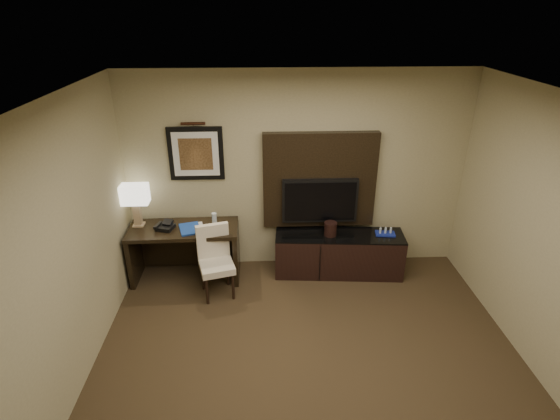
{
  "coord_description": "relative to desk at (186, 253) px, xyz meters",
  "views": [
    {
      "loc": [
        -0.47,
        -2.92,
        3.39
      ],
      "look_at": [
        -0.25,
        1.8,
        1.15
      ],
      "focal_mm": 28.0,
      "sensor_mm": 36.0,
      "label": 1
    }
  ],
  "objects": [
    {
      "name": "floor",
      "position": [
        1.5,
        -2.15,
        -0.38
      ],
      "size": [
        4.5,
        5.0,
        0.01
      ],
      "primitive_type": "cube",
      "color": "#352718",
      "rests_on": "ground"
    },
    {
      "name": "ceiling",
      "position": [
        1.5,
        -2.15,
        2.32
      ],
      "size": [
        4.5,
        5.0,
        0.01
      ],
      "primitive_type": "cube",
      "color": "silver",
      "rests_on": "wall_back"
    },
    {
      "name": "wall_back",
      "position": [
        1.5,
        0.35,
        0.97
      ],
      "size": [
        4.5,
        0.01,
        2.7
      ],
      "primitive_type": "cube",
      "color": "tan",
      "rests_on": "floor"
    },
    {
      "name": "wall_left",
      "position": [
        -0.75,
        -2.15,
        0.97
      ],
      "size": [
        0.01,
        5.0,
        2.7
      ],
      "primitive_type": "cube",
      "color": "tan",
      "rests_on": "floor"
    },
    {
      "name": "desk",
      "position": [
        0.0,
        0.0,
        0.0
      ],
      "size": [
        1.42,
        0.63,
        0.76
      ],
      "primitive_type": "cube",
      "rotation": [
        0.0,
        0.0,
        0.02
      ],
      "color": "black",
      "rests_on": "floor"
    },
    {
      "name": "credenza",
      "position": [
        2.07,
        0.03,
        -0.08
      ],
      "size": [
        1.75,
        0.61,
        0.59
      ],
      "primitive_type": "cube",
      "rotation": [
        0.0,
        0.0,
        -0.08
      ],
      "color": "black",
      "rests_on": "floor"
    },
    {
      "name": "tv_wall_panel",
      "position": [
        1.8,
        0.29,
        0.89
      ],
      "size": [
        1.5,
        0.12,
        1.3
      ],
      "primitive_type": "cube",
      "color": "black",
      "rests_on": "wall_back"
    },
    {
      "name": "tv",
      "position": [
        1.8,
        0.19,
        0.64
      ],
      "size": [
        1.0,
        0.08,
        0.6
      ],
      "primitive_type": "cube",
      "color": "black",
      "rests_on": "tv_wall_panel"
    },
    {
      "name": "artwork",
      "position": [
        0.2,
        0.33,
        1.27
      ],
      "size": [
        0.7,
        0.04,
        0.7
      ],
      "primitive_type": "cube",
      "color": "black",
      "rests_on": "wall_back"
    },
    {
      "name": "picture_light",
      "position": [
        0.2,
        0.29,
        1.67
      ],
      "size": [
        0.04,
        0.04,
        0.3
      ],
      "primitive_type": "cylinder",
      "color": "#432315",
      "rests_on": "wall_back"
    },
    {
      "name": "desk_chair",
      "position": [
        0.45,
        -0.41,
        0.05
      ],
      "size": [
        0.52,
        0.56,
        0.85
      ],
      "primitive_type": null,
      "rotation": [
        0.0,
        0.0,
        0.27
      ],
      "color": "beige",
      "rests_on": "floor"
    },
    {
      "name": "table_lamp",
      "position": [
        -0.59,
        0.1,
        0.69
      ],
      "size": [
        0.42,
        0.28,
        0.62
      ],
      "primitive_type": null,
      "rotation": [
        0.0,
        0.0,
        -0.18
      ],
      "color": "tan",
      "rests_on": "desk"
    },
    {
      "name": "desk_phone",
      "position": [
        -0.22,
        -0.02,
        0.43
      ],
      "size": [
        0.26,
        0.24,
        0.1
      ],
      "primitive_type": null,
      "rotation": [
        0.0,
        0.0,
        -0.29
      ],
      "color": "black",
      "rests_on": "desk"
    },
    {
      "name": "blue_folder",
      "position": [
        0.1,
        -0.05,
        0.39
      ],
      "size": [
        0.33,
        0.39,
        0.02
      ],
      "primitive_type": "cube",
      "rotation": [
        0.0,
        0.0,
        0.28
      ],
      "color": "#173E9A",
      "rests_on": "desk"
    },
    {
      "name": "book",
      "position": [
        0.1,
        -0.01,
        0.49
      ],
      "size": [
        0.16,
        0.05,
        0.22
      ],
      "primitive_type": "imported",
      "rotation": [
        0.0,
        0.0,
        0.2
      ],
      "color": "tan",
      "rests_on": "desk"
    },
    {
      "name": "water_bottle",
      "position": [
        0.41,
        0.02,
        0.47
      ],
      "size": [
        0.07,
        0.07,
        0.19
      ],
      "primitive_type": "cylinder",
      "rotation": [
        0.0,
        0.0,
        0.07
      ],
      "color": "silver",
      "rests_on": "desk"
    },
    {
      "name": "ice_bucket",
      "position": [
        1.93,
        0.02,
        0.31
      ],
      "size": [
        0.2,
        0.2,
        0.19
      ],
      "primitive_type": "cylinder",
      "rotation": [
        0.0,
        0.0,
        0.18
      ],
      "color": "black",
      "rests_on": "credenza"
    },
    {
      "name": "minibar_tray",
      "position": [
        2.67,
        0.0,
        0.26
      ],
      "size": [
        0.28,
        0.19,
        0.09
      ],
      "primitive_type": null,
      "rotation": [
        0.0,
        0.0,
        -0.14
      ],
      "color": "navy",
      "rests_on": "credenza"
    }
  ]
}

